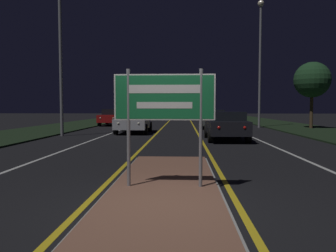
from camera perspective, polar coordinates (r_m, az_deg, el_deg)
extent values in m
plane|color=black|center=(5.77, -1.10, -13.43)|extent=(160.00, 160.00, 0.00)
cube|color=#999993|center=(6.59, -0.61, -11.06)|extent=(2.21, 7.88, 0.05)
cube|color=brown|center=(6.59, -0.61, -10.85)|extent=(2.09, 7.76, 0.10)
cube|color=black|center=(27.40, -18.48, -0.26)|extent=(5.00, 100.00, 0.08)
cube|color=black|center=(27.15, 22.29, -0.36)|extent=(5.00, 100.00, 0.08)
cube|color=gold|center=(30.60, -0.49, 0.20)|extent=(0.12, 70.00, 0.01)
cube|color=gold|center=(30.57, 4.37, 0.19)|extent=(0.12, 70.00, 0.01)
cube|color=silver|center=(30.90, -5.87, 0.21)|extent=(0.12, 70.00, 0.01)
cube|color=silver|center=(30.80, 9.78, 0.17)|extent=(0.12, 70.00, 0.01)
cube|color=silver|center=(31.48, -11.28, 0.22)|extent=(0.10, 70.00, 0.01)
cube|color=silver|center=(31.31, 15.23, 0.16)|extent=(0.10, 70.00, 0.01)
cylinder|color=gray|center=(6.48, -6.89, -0.34)|extent=(0.07, 0.07, 2.30)
cylinder|color=gray|center=(6.40, 5.74, -0.38)|extent=(0.07, 0.07, 2.30)
cube|color=#19703D|center=(6.39, -0.62, 5.04)|extent=(1.97, 0.04, 0.90)
cube|color=white|center=(6.37, -0.63, 5.05)|extent=(1.97, 0.00, 0.90)
cube|color=#19703D|center=(6.37, -0.63, 5.05)|extent=(1.91, 0.01, 0.84)
cube|color=white|center=(6.37, -0.63, 6.46)|extent=(1.38, 0.01, 0.16)
cube|color=white|center=(6.36, -0.63, 3.64)|extent=(1.08, 0.01, 0.13)
cylinder|color=gray|center=(20.00, -18.21, 12.79)|extent=(0.18, 0.18, 10.03)
cylinder|color=gray|center=(27.51, 15.71, 9.83)|extent=(0.18, 0.18, 9.69)
sphere|color=#F9EAC6|center=(28.52, 15.88, 19.84)|extent=(0.50, 0.50, 0.50)
cube|color=black|center=(16.69, 10.03, -0.12)|extent=(1.82, 4.06, 0.65)
cube|color=black|center=(16.42, 10.15, 1.73)|extent=(1.60, 2.11, 0.44)
sphere|color=red|center=(14.62, 8.85, -0.27)|extent=(0.14, 0.14, 0.14)
sphere|color=red|center=(14.79, 13.20, -0.28)|extent=(0.14, 0.14, 0.14)
cylinder|color=black|center=(17.87, 6.72, -0.92)|extent=(0.22, 0.70, 0.70)
cylinder|color=black|center=(18.08, 12.24, -0.92)|extent=(0.22, 0.70, 0.70)
cylinder|color=black|center=(15.37, 7.39, -1.61)|extent=(0.22, 0.70, 0.70)
cylinder|color=black|center=(15.61, 13.78, -1.60)|extent=(0.22, 0.70, 0.70)
cube|color=#4C514C|center=(25.59, 7.77, 1.00)|extent=(1.72, 4.39, 0.67)
cube|color=black|center=(25.31, 7.83, 2.28)|extent=(1.51, 2.28, 0.48)
sphere|color=red|center=(23.38, 6.95, 1.00)|extent=(0.14, 0.14, 0.14)
sphere|color=red|center=(23.48, 9.54, 0.99)|extent=(0.14, 0.14, 0.14)
cylinder|color=black|center=(26.90, 5.77, 0.42)|extent=(0.22, 0.63, 0.63)
cylinder|color=black|center=(27.04, 9.23, 0.41)|extent=(0.22, 0.63, 0.63)
cylinder|color=black|center=(24.19, 6.12, 0.09)|extent=(0.22, 0.63, 0.63)
cylinder|color=black|center=(24.34, 9.97, 0.08)|extent=(0.22, 0.63, 0.63)
cube|color=#B7B7BC|center=(21.21, -5.95, 0.52)|extent=(1.90, 4.30, 0.63)
cube|color=black|center=(21.44, -5.86, 2.02)|extent=(1.67, 2.24, 0.47)
sphere|color=white|center=(19.21, -8.64, 0.45)|extent=(0.14, 0.14, 0.14)
sphere|color=white|center=(19.01, -5.16, 0.45)|extent=(0.14, 0.14, 0.14)
cylinder|color=black|center=(20.07, -9.09, -0.56)|extent=(0.22, 0.65, 0.65)
cylinder|color=black|center=(19.79, -3.92, -0.58)|extent=(0.22, 0.65, 0.65)
cylinder|color=black|center=(22.69, -7.72, -0.10)|extent=(0.22, 0.65, 0.65)
cylinder|color=black|center=(22.43, -3.14, -0.12)|extent=(0.22, 0.65, 0.65)
cube|color=maroon|center=(30.34, -9.64, 1.36)|extent=(1.78, 4.54, 0.65)
cube|color=black|center=(30.59, -9.54, 2.46)|extent=(1.57, 2.36, 0.51)
sphere|color=white|center=(28.27, -11.70, 1.36)|extent=(0.14, 0.14, 0.14)
sphere|color=white|center=(28.02, -9.51, 1.36)|extent=(0.14, 0.14, 0.14)
cylinder|color=black|center=(29.18, -11.85, 0.62)|extent=(0.22, 0.66, 0.66)
cylinder|color=black|center=(28.80, -8.57, 0.62)|extent=(0.22, 0.66, 0.66)
cylinder|color=black|center=(31.91, -10.59, 0.86)|extent=(0.22, 0.66, 0.66)
cylinder|color=black|center=(31.56, -7.58, 0.86)|extent=(0.22, 0.66, 0.66)
cylinder|color=#4C3823|center=(26.82, 23.71, 2.88)|extent=(0.24, 0.24, 3.02)
sphere|color=#1E4223|center=(26.90, 23.81, 7.38)|extent=(2.66, 2.66, 2.66)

